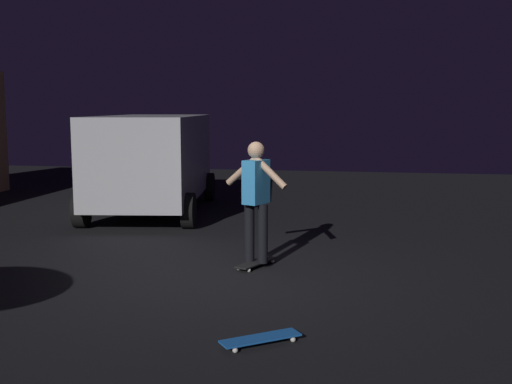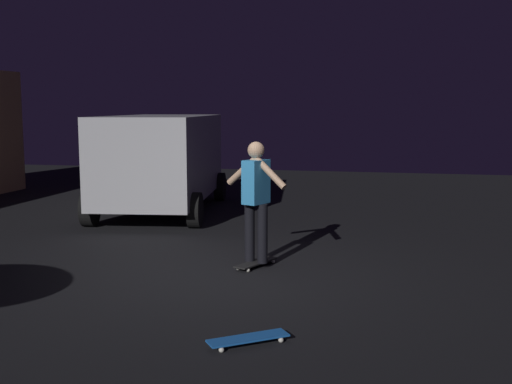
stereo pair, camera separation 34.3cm
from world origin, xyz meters
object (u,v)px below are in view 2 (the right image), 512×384
parked_van (162,157)px  skater (256,193)px  skateboard_ridden (256,263)px  skateboard_spare (248,339)px

parked_van → skater: size_ratio=2.89×
skateboard_ridden → skateboard_spare: bearing=-168.6°
skateboard_spare → skateboard_ridden: bearing=11.4°
skateboard_spare → skater: size_ratio=0.45×
skateboard_ridden → skateboard_spare: size_ratio=1.07×
skateboard_ridden → parked_van: bearing=35.7°
parked_van → skateboard_spare: (-6.98, -3.54, -1.11)m
parked_van → skater: bearing=-144.3°
skateboard_spare → skater: bearing=11.4°
parked_van → skater: parked_van is taller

